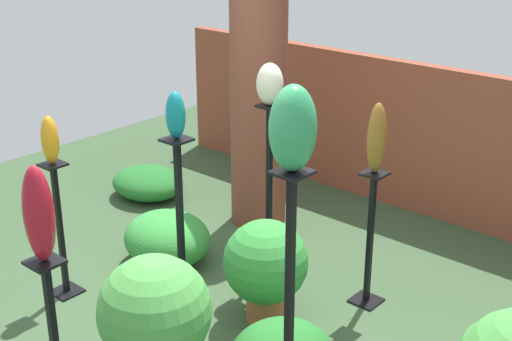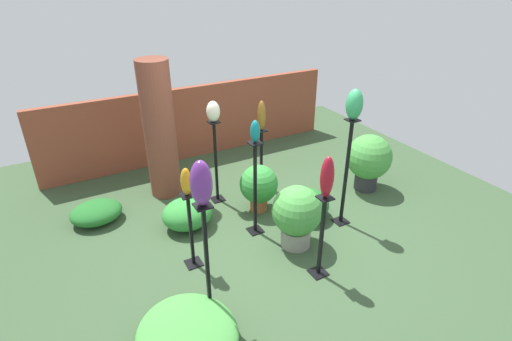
{
  "view_description": "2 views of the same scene",
  "coord_description": "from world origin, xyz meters",
  "views": [
    {
      "loc": [
        2.85,
        -2.75,
        2.76
      ],
      "look_at": [
        0.21,
        0.28,
        1.17
      ],
      "focal_mm": 50.0,
      "sensor_mm": 36.0,
      "label": 1
    },
    {
      "loc": [
        -2.39,
        -4.04,
        3.38
      ],
      "look_at": [
        -0.06,
        0.21,
        0.84
      ],
      "focal_mm": 28.0,
      "sensor_mm": 36.0,
      "label": 2
    }
  ],
  "objects": [
    {
      "name": "art_vase_jade",
      "position": [
        1.02,
        -0.4,
        1.79
      ],
      "size": [
        0.21,
        0.22,
        0.4
      ],
      "primitive_type": "ellipsoid",
      "color": "#2D9356",
      "rests_on": "pedestal_jade"
    },
    {
      "name": "brick_pillar",
      "position": [
        -0.95,
        1.64,
        1.08
      ],
      "size": [
        0.48,
        0.48,
        2.17
      ],
      "primitive_type": "cylinder",
      "color": "brown",
      "rests_on": "ground"
    },
    {
      "name": "art_vase_ivory",
      "position": [
        -0.31,
        1.02,
        1.48
      ],
      "size": [
        0.2,
        0.19,
        0.31
      ],
      "primitive_type": "ellipsoid",
      "color": "beige",
      "rests_on": "pedestal_ivory"
    },
    {
      "name": "potted_plant_front_right",
      "position": [
        0.14,
        -0.52,
        0.49
      ],
      "size": [
        0.66,
        0.66,
        0.87
      ],
      "color": "gray",
      "rests_on": "ground"
    },
    {
      "name": "art_vase_violet",
      "position": [
        -1.32,
        -1.07,
        1.61
      ],
      "size": [
        0.21,
        0.2,
        0.46
      ],
      "primitive_type": "ellipsoid",
      "color": "#6B2D8C",
      "rests_on": "pedestal_violet"
    },
    {
      "name": "pedestal_amber",
      "position": [
        -1.2,
        -0.23,
        0.46
      ],
      "size": [
        0.2,
        0.2,
        1.02
      ],
      "color": "black",
      "rests_on": "ground"
    },
    {
      "name": "art_vase_teal",
      "position": [
        -0.18,
        -0.0,
        1.51
      ],
      "size": [
        0.12,
        0.12,
        0.29
      ],
      "primitive_type": "ellipsoid",
      "color": "#0F727A",
      "rests_on": "pedestal_teal"
    },
    {
      "name": "foliage_bed_west",
      "position": [
        -1.68,
        -1.35,
        0.15
      ],
      "size": [
        0.99,
        1.09,
        0.3
      ],
      "primitive_type": "ellipsoid",
      "color": "#479942",
      "rests_on": "ground"
    },
    {
      "name": "foliage_bed_center",
      "position": [
        0.68,
        -0.03,
        0.21
      ],
      "size": [
        0.62,
        0.65,
        0.41
      ],
      "primitive_type": "ellipsoid",
      "color": "#236B28",
      "rests_on": "ground"
    },
    {
      "name": "foliage_bed_rear",
      "position": [
        -2.09,
        1.33,
        0.14
      ],
      "size": [
        0.73,
        0.63,
        0.29
      ],
      "primitive_type": "ellipsoid",
      "color": "#236B28",
      "rests_on": "ground"
    },
    {
      "name": "potted_plant_front_left",
      "position": [
        0.13,
        0.47,
        0.42
      ],
      "size": [
        0.58,
        0.58,
        0.73
      ],
      "color": "#B25B38",
      "rests_on": "ground"
    },
    {
      "name": "foliage_bed_east",
      "position": [
        -0.97,
        0.57,
        0.21
      ],
      "size": [
        0.72,
        0.64,
        0.42
      ],
      "primitive_type": "ellipsoid",
      "color": "#338C38",
      "rests_on": "ground"
    },
    {
      "name": "pedestal_ivory",
      "position": [
        -0.31,
        1.02,
        0.61
      ],
      "size": [
        0.2,
        0.2,
        1.33
      ],
      "color": "black",
      "rests_on": "ground"
    },
    {
      "name": "pedestal_jade",
      "position": [
        1.02,
        -0.4,
        0.74
      ],
      "size": [
        0.2,
        0.2,
        1.59
      ],
      "color": "black",
      "rests_on": "ground"
    },
    {
      "name": "pedestal_bronze",
      "position": [
        0.54,
        1.11,
        0.45
      ],
      "size": [
        0.2,
        0.2,
        1.0
      ],
      "color": "black",
      "rests_on": "ground"
    },
    {
      "name": "art_vase_bronze",
      "position": [
        0.54,
        1.11,
        1.24
      ],
      "size": [
        0.13,
        0.13,
        0.49
      ],
      "primitive_type": "ellipsoid",
      "color": "brown",
      "rests_on": "pedestal_bronze"
    },
    {
      "name": "pedestal_ruby",
      "position": [
        0.08,
        -1.13,
        0.5
      ],
      "size": [
        0.2,
        0.2,
        1.09
      ],
      "color": "black",
      "rests_on": "ground"
    },
    {
      "name": "art_vase_ruby",
      "position": [
        0.08,
        -1.13,
        1.34
      ],
      "size": [
        0.16,
        0.14,
        0.49
      ],
      "primitive_type": "ellipsoid",
      "color": "maroon",
      "rests_on": "pedestal_ruby"
    },
    {
      "name": "ground_plane",
      "position": [
        0.0,
        0.0,
        0.0
      ],
      "size": [
        8.0,
        8.0,
        0.0
      ],
      "primitive_type": "plane",
      "color": "#385133"
    },
    {
      "name": "potted_plant_mid_right",
      "position": [
        2.01,
        0.17,
        0.54
      ],
      "size": [
        0.73,
        0.73,
        0.95
      ],
      "color": "#2D2D33",
      "rests_on": "ground"
    },
    {
      "name": "art_vase_amber",
      "position": [
        -1.2,
        -0.23,
        1.19
      ],
      "size": [
        0.13,
        0.12,
        0.34
      ],
      "primitive_type": "ellipsoid",
      "color": "orange",
      "rests_on": "pedestal_amber"
    },
    {
      "name": "brick_wall_back",
      "position": [
        0.0,
        2.76,
        0.68
      ],
      "size": [
        5.6,
        0.12,
        1.36
      ],
      "primitive_type": "cube",
      "color": "brown",
      "rests_on": "ground"
    },
    {
      "name": "pedestal_violet",
      "position": [
        -1.32,
        -1.07,
        0.64
      ],
      "size": [
        0.2,
        0.2,
        1.38
      ],
      "color": "black",
      "rests_on": "ground"
    },
    {
      "name": "pedestal_teal",
      "position": [
        -0.18,
        -0.0,
        0.63
      ],
      "size": [
        0.2,
        0.2,
        1.36
      ],
      "color": "black",
      "rests_on": "ground"
    }
  ]
}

